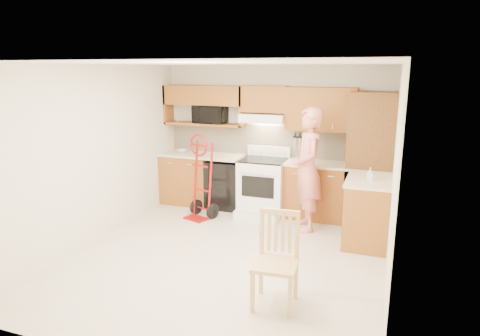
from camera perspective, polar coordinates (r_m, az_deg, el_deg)
The scene contains 28 objects.
floor at distance 5.76m, azimuth -1.73°, elevation -11.91°, with size 4.00×4.50×0.02m, color beige.
ceiling at distance 5.22m, azimuth -1.92°, elevation 14.04°, with size 4.00×4.50×0.02m, color white.
wall_back at distance 7.46m, azimuth 4.61°, elevation 4.03°, with size 4.00×0.02×2.50m, color silver.
wall_front at distance 3.44m, azimuth -15.96°, elevation -7.48°, with size 4.00×0.02×2.50m, color silver.
wall_left at distance 6.35m, azimuth -18.93°, elevation 1.75°, with size 0.02×4.50×2.50m, color silver.
wall_right at distance 4.99m, azimuth 20.19°, elevation -1.35°, with size 0.02×4.50×2.50m, color silver.
backsplash at distance 7.44m, azimuth 4.55°, elevation 3.62°, with size 3.92×0.03×0.55m, color beige.
lower_cab_left at distance 7.89m, azimuth -7.04°, elevation -1.46°, with size 0.90×0.60×0.90m, color #93581E.
dishwasher at distance 7.59m, azimuth -1.97°, elevation -2.14°, with size 0.60×0.60×0.85m, color black.
lower_cab_right at distance 7.16m, azimuth 10.25°, elevation -3.09°, with size 1.14×0.60×0.90m, color #93581E.
countertop_left at distance 7.65m, azimuth -5.13°, elevation 1.75°, with size 1.50×0.63×0.04m, color beige.
countertop_right at distance 7.05m, azimuth 10.41°, elevation 0.59°, with size 1.14×0.63×0.04m, color beige.
cab_return_right at distance 6.32m, azimuth 16.82°, elevation -5.68°, with size 0.60×1.00×0.90m, color #93581E.
countertop_return at distance 6.19m, azimuth 17.11°, elevation -1.55°, with size 0.63×1.00×0.04m, color beige.
pantry_tall at distance 6.94m, azimuth 17.13°, elevation 1.11°, with size 0.70×0.60×2.10m, color brown.
upper_cab_left at distance 7.64m, azimuth -4.86°, elevation 9.76°, with size 1.50×0.33×0.34m, color #93581E.
upper_shelf_mw at distance 7.68m, azimuth -4.79°, elevation 5.96°, with size 1.50×0.33×0.04m, color #93581E.
upper_cab_center at distance 7.24m, azimuth 3.41°, elevation 9.28°, with size 0.76×0.33×0.44m, color #93581E.
upper_cab_right at distance 7.05m, azimuth 10.89°, elevation 7.81°, with size 1.14×0.33×0.70m, color #93581E.
range_hood at distance 7.21m, azimuth 3.23°, elevation 6.79°, with size 0.76×0.46×0.14m, color white.
knife_strip at distance 7.28m, azimuth 8.67°, elevation 3.62°, with size 0.40×0.05×0.29m, color black, non-canonical shape.
microwave at distance 7.62m, azimuth -4.01°, elevation 7.27°, with size 0.58×0.39×0.32m, color black.
range at distance 7.15m, azimuth 3.04°, elevation -1.96°, with size 0.77×1.01×1.13m, color white, non-canonical shape.
person at distance 6.47m, azimuth 9.12°, elevation -0.24°, with size 0.69×0.45×1.89m, color #DE766A.
hand_truck at distance 6.98m, azimuth -5.50°, elevation -1.74°, with size 0.50×0.46×1.28m, color #99110D, non-canonical shape.
dining_chair at distance 4.48m, azimuth 4.79°, elevation -12.44°, with size 0.45×0.49×1.00m, color #DAAF79, non-canonical shape.
soap_bottle at distance 6.11m, azimuth 17.15°, elevation -0.73°, with size 0.08×0.08×0.17m, color white.
bowl at distance 7.82m, azimuth -7.84°, elevation 2.27°, with size 0.21×0.21×0.05m, color white.
Camera 1 is at (1.93, -4.84, 2.43)m, focal length 31.60 mm.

